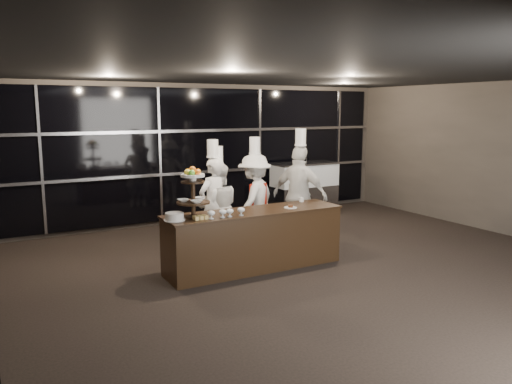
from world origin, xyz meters
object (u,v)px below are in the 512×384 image
chef_b (218,206)px  buffet_counter (254,239)px  layer_cake (174,217)px  chef_a (213,204)px  chef_d (300,195)px  display_case (304,186)px  display_stand (193,189)px  chef_c (255,199)px

chef_b → buffet_counter: bearing=-87.7°
layer_cake → chef_a: 1.64m
chef_d → chef_a: bearing=167.7°
buffet_counter → display_case: display_case is taller
display_stand → chef_d: (2.38, 0.79, -0.41)m
layer_cake → display_case: bearing=34.6°
buffet_counter → display_stand: bearing=-180.0°
display_case → layer_cake: bearing=-145.4°
buffet_counter → chef_b: size_ratio=1.55×
chef_c → chef_b: bearing=178.4°
layer_cake → chef_d: (2.69, 0.84, -0.05)m
layer_cake → chef_b: (1.26, 1.26, -0.19)m
buffet_counter → chef_d: chef_d is taller
buffet_counter → chef_a: 1.21m
display_case → chef_c: size_ratio=0.77×
buffet_counter → display_case: size_ratio=1.86×
chef_b → chef_d: 1.50m
layer_cake → chef_d: size_ratio=0.14×
chef_b → chef_d: (1.43, -0.42, 0.14)m
display_case → chef_c: chef_c is taller
display_case → chef_d: 2.60m
layer_cake → display_case: (4.23, 2.92, -0.29)m
chef_c → layer_cake: bearing=-147.9°
chef_d → layer_cake: bearing=-162.6°
display_stand → layer_cake: (-0.31, -0.05, -0.37)m
buffet_counter → layer_cake: (-1.31, -0.05, 0.51)m
display_case → chef_d: size_ratio=0.72×
display_stand → chef_b: (0.95, 1.21, -0.56)m
chef_a → display_stand: bearing=-126.1°
buffet_counter → chef_c: 1.42m
layer_cake → chef_b: chef_b is taller
buffet_counter → display_stand: display_stand is taller
display_case → chef_a: 3.56m
display_stand → display_case: (3.92, 2.87, -0.65)m
chef_c → display_stand: bearing=-144.5°
buffet_counter → chef_d: size_ratio=1.34×
chef_b → chef_a: bearing=-146.7°
chef_b → chef_d: size_ratio=0.86×
layer_cake → chef_c: bearing=32.1°
buffet_counter → chef_b: (-0.05, 1.21, 0.32)m
buffet_counter → chef_a: chef_a is taller
chef_a → display_case: bearing=29.3°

